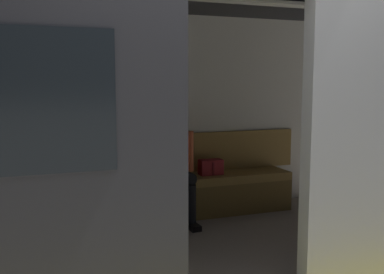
{
  "coord_description": "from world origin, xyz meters",
  "views": [
    {
      "loc": [
        1.29,
        2.5,
        1.47
      ],
      "look_at": [
        -0.04,
        -1.12,
        1.0
      ],
      "focal_mm": 41.72,
      "sensor_mm": 36.0,
      "label": 1
    }
  ],
  "objects": [
    {
      "name": "person_seated",
      "position": [
        -0.11,
        -1.93,
        0.67
      ],
      "size": [
        0.55,
        0.69,
        1.18
      ],
      "color": "#CC5933",
      "rests_on": "ground_plane"
    },
    {
      "name": "book",
      "position": [
        0.21,
        -2.02,
        0.46
      ],
      "size": [
        0.22,
        0.26,
        0.03
      ],
      "primitive_type": "cube",
      "rotation": [
        0.0,
        0.0,
        -0.36
      ],
      "color": "#B22D2D",
      "rests_on": "bench_seat"
    },
    {
      "name": "train_car",
      "position": [
        0.05,
        -1.07,
        1.51
      ],
      "size": [
        6.4,
        2.49,
        2.34
      ],
      "color": "#ADAFB5",
      "rests_on": "ground_plane"
    },
    {
      "name": "grab_pole_door",
      "position": [
        0.36,
        -0.52,
        1.1
      ],
      "size": [
        0.04,
        0.04,
        2.2
      ],
      "primitive_type": "cylinder",
      "color": "silver",
      "rests_on": "ground_plane"
    },
    {
      "name": "bench_seat",
      "position": [
        0.0,
        -1.98,
        0.34
      ],
      "size": [
        3.05,
        0.44,
        0.45
      ],
      "color": "olive",
      "rests_on": "ground_plane"
    },
    {
      "name": "handbag",
      "position": [
        -0.59,
        -2.02,
        0.53
      ],
      "size": [
        0.26,
        0.15,
        0.17
      ],
      "color": "maroon",
      "rests_on": "bench_seat"
    }
  ]
}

